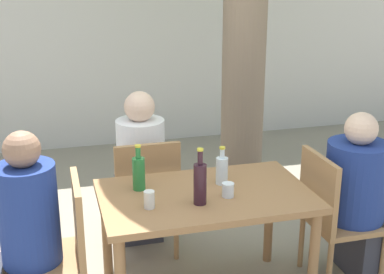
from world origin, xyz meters
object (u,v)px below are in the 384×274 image
object	(u,v)px
patio_chair_2	(146,192)
wine_bottle_2	(200,183)
person_seated_0	(16,248)
drinking_glass_1	(149,200)
person_seated_2	(140,176)
person_seated_1	(365,204)
patio_chair_0	(60,247)
drinking_glass_0	(228,190)
water_bottle_0	(222,170)
dining_table_front	(205,208)
green_bottle_1	(139,172)
patio_chair_1	(332,212)

from	to	relation	value
patio_chair_2	wine_bottle_2	world-z (taller)	wine_bottle_2
person_seated_0	drinking_glass_1	xyz separation A→B (m)	(0.73, -0.11, 0.25)
patio_chair_2	person_seated_2	bearing A→B (deg)	-90.00
person_seated_1	wine_bottle_2	distance (m)	1.21
patio_chair_0	person_seated_0	size ratio (longest dim) A/B	0.74
patio_chair_0	drinking_glass_0	size ratio (longest dim) A/B	10.71
water_bottle_0	person_seated_0	bearing A→B (deg)	-174.96
dining_table_front	patio_chair_2	size ratio (longest dim) A/B	1.40
patio_chair_2	green_bottle_1	size ratio (longest dim) A/B	3.17
person_seated_2	wine_bottle_2	distance (m)	1.05
patio_chair_1	drinking_glass_1	size ratio (longest dim) A/B	8.89
person_seated_1	water_bottle_0	size ratio (longest dim) A/B	4.82
wine_bottle_2	patio_chair_1	bearing A→B (deg)	8.09
dining_table_front	drinking_glass_1	size ratio (longest dim) A/B	12.47
patio_chair_1	wine_bottle_2	bearing A→B (deg)	98.09
person_seated_2	drinking_glass_1	distance (m)	1.00
green_bottle_1	person_seated_2	bearing A→B (deg)	80.29
dining_table_front	green_bottle_1	xyz separation A→B (m)	(-0.37, 0.16, 0.20)
person_seated_0	patio_chair_2	bearing A→B (deg)	126.29
wine_bottle_2	dining_table_front	bearing A→B (deg)	61.23
patio_chair_1	water_bottle_0	xyz separation A→B (m)	(-0.71, 0.11, 0.32)
person_seated_2	wine_bottle_2	bearing A→B (deg)	100.16
patio_chair_1	person_seated_2	bearing A→B (deg)	52.32
patio_chair_2	green_bottle_1	distance (m)	0.58
person_seated_2	person_seated_0	bearing A→B (deg)	45.36
person_seated_1	wine_bottle_2	world-z (taller)	person_seated_1
dining_table_front	person_seated_1	bearing A→B (deg)	-0.00
drinking_glass_0	person_seated_2	bearing A→B (deg)	111.00
person_seated_1	drinking_glass_1	bearing A→B (deg)	94.43
patio_chair_0	patio_chair_1	xyz separation A→B (m)	(1.70, 0.00, 0.00)
patio_chair_0	water_bottle_0	bearing A→B (deg)	96.23
person_seated_2	water_bottle_0	xyz separation A→B (m)	(0.38, -0.74, 0.29)
water_bottle_0	green_bottle_1	bearing A→B (deg)	174.52
person_seated_2	patio_chair_1	bearing A→B (deg)	142.32
person_seated_1	green_bottle_1	bearing A→B (deg)	83.86
wine_bottle_2	drinking_glass_1	bearing A→B (deg)	175.99
person_seated_0	green_bottle_1	xyz separation A→B (m)	(0.72, 0.16, 0.31)
person_seated_0	patio_chair_0	bearing A→B (deg)	90.00
person_seated_0	wine_bottle_2	xyz separation A→B (m)	(1.01, -0.13, 0.33)
patio_chair_1	patio_chair_2	bearing A→B (deg)	60.76
person_seated_2	green_bottle_1	size ratio (longest dim) A/B	4.23
person_seated_0	dining_table_front	bearing A→B (deg)	90.00
person_seated_0	drinking_glass_1	bearing A→B (deg)	81.32
person_seated_2	green_bottle_1	world-z (taller)	person_seated_2
patio_chair_0	wine_bottle_2	xyz separation A→B (m)	(0.78, -0.13, 0.36)
green_bottle_1	drinking_glass_0	bearing A→B (deg)	-26.63
water_bottle_0	drinking_glass_1	size ratio (longest dim) A/B	2.39
dining_table_front	patio_chair_0	bearing A→B (deg)	180.00
dining_table_front	patio_chair_0	xyz separation A→B (m)	(-0.85, 0.00, -0.14)
person_seated_1	green_bottle_1	size ratio (longest dim) A/B	4.10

